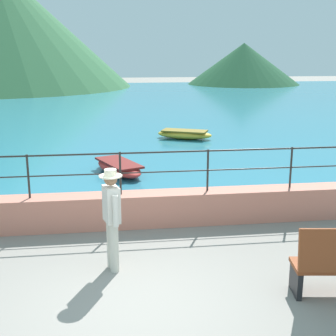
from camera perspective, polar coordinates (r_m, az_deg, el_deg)
ground_plane at (r=6.98m, az=-4.74°, el=-16.70°), size 120.00×120.00×0.00m
promenade_wall at (r=9.74m, az=-5.82°, el=-5.21°), size 20.00×0.56×0.70m
railing at (r=9.46m, az=-5.97°, el=0.36°), size 18.44×0.04×0.90m
lake_water at (r=32.02m, az=-7.31°, el=7.78°), size 64.00×44.32×0.06m
hill_secondary at (r=52.51m, az=9.36°, el=12.63°), size 12.43×12.43×4.49m
person_walking at (r=7.65m, az=-7.00°, el=-5.77°), size 0.38×0.55×1.75m
boat_0 at (r=13.69m, az=-6.12°, el=0.11°), size 1.73×2.47×0.36m
boat_2 at (r=19.11m, az=2.07°, el=4.23°), size 2.47×1.78×0.36m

